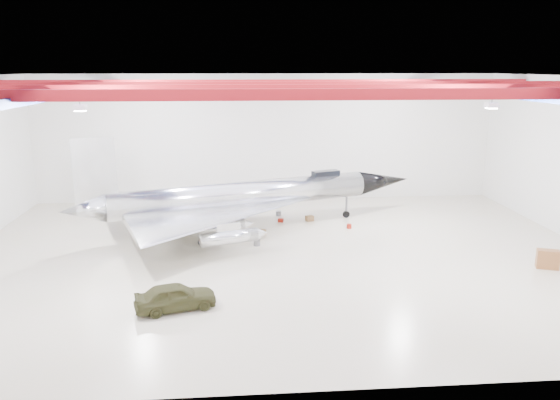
{
  "coord_description": "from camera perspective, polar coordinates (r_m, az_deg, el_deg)",
  "views": [
    {
      "loc": [
        -2.78,
        -32.53,
        11.55
      ],
      "look_at": [
        0.07,
        2.0,
        3.08
      ],
      "focal_mm": 35.0,
      "sensor_mm": 36.0,
      "label": 1
    }
  ],
  "objects": [
    {
      "name": "toolbox_red",
      "position": [
        41.75,
        0.08,
        -2.13
      ],
      "size": [
        0.47,
        0.43,
        0.27
      ],
      "primitive_type": "cube",
      "rotation": [
        0.0,
        0.0,
        -0.35
      ],
      "color": "maroon",
      "rests_on": "floor"
    },
    {
      "name": "ceiling",
      "position": [
        32.65,
        0.16,
        12.77
      ],
      "size": [
        40.0,
        40.0,
        0.0
      ],
      "primitive_type": "plane",
      "rotation": [
        3.14,
        0.0,
        0.0
      ],
      "color": "#0A0F38",
      "rests_on": "wall_back"
    },
    {
      "name": "ceiling_structure",
      "position": [
        32.67,
        0.16,
        11.58
      ],
      "size": [
        39.5,
        29.5,
        1.08
      ],
      "color": "maroon",
      "rests_on": "ceiling"
    },
    {
      "name": "desk",
      "position": [
        35.86,
        26.18,
        -5.57
      ],
      "size": [
        1.37,
        1.01,
        1.13
      ],
      "primitive_type": "cube",
      "rotation": [
        0.0,
        0.0,
        -0.36
      ],
      "color": "brown",
      "rests_on": "floor"
    },
    {
      "name": "crate_small",
      "position": [
        42.84,
        -7.17,
        -1.84
      ],
      "size": [
        0.38,
        0.31,
        0.25
      ],
      "primitive_type": "cube",
      "rotation": [
        0.0,
        0.0,
        -0.07
      ],
      "color": "#59595B",
      "rests_on": "floor"
    },
    {
      "name": "oil_barrel",
      "position": [
        38.72,
        -1.87,
        -3.36
      ],
      "size": [
        0.58,
        0.52,
        0.34
      ],
      "primitive_type": "cube",
      "rotation": [
        0.0,
        0.0,
        -0.31
      ],
      "color": "olive",
      "rests_on": "floor"
    },
    {
      "name": "engine_drum",
      "position": [
        36.34,
        -2.43,
        -4.48
      ],
      "size": [
        0.55,
        0.55,
        0.4
      ],
      "primitive_type": "cylinder",
      "rotation": [
        0.0,
        0.0,
        -0.3
      ],
      "color": "#59595B",
      "rests_on": "floor"
    },
    {
      "name": "jet_aircraft",
      "position": [
        39.17,
        -3.91,
        0.17
      ],
      "size": [
        25.81,
        19.3,
        7.27
      ],
      "rotation": [
        0.0,
        0.0,
        0.33
      ],
      "color": "silver",
      "rests_on": "floor"
    },
    {
      "name": "crate_ply",
      "position": [
        38.82,
        -5.02,
        -3.37
      ],
      "size": [
        0.6,
        0.54,
        0.34
      ],
      "primitive_type": "cube",
      "rotation": [
        0.0,
        0.0,
        0.37
      ],
      "color": "olive",
      "rests_on": "floor"
    },
    {
      "name": "jeep",
      "position": [
        27.45,
        -10.87,
        -9.88
      ],
      "size": [
        4.21,
        2.6,
        1.34
      ],
      "primitive_type": "imported",
      "rotation": [
        0.0,
        0.0,
        1.85
      ],
      "color": "#36361B",
      "rests_on": "floor"
    },
    {
      "name": "tool_chest",
      "position": [
        40.44,
        7.24,
        -2.74
      ],
      "size": [
        0.36,
        0.36,
        0.33
      ],
      "primitive_type": "cylinder",
      "rotation": [
        0.0,
        0.0,
        -0.01
      ],
      "color": "maroon",
      "rests_on": "floor"
    },
    {
      "name": "spares_box",
      "position": [
        43.52,
        -0.16,
        -1.4
      ],
      "size": [
        0.42,
        0.42,
        0.38
      ],
      "primitive_type": "cylinder",
      "rotation": [
        0.0,
        0.0,
        -0.01
      ],
      "color": "#59595B",
      "rests_on": "floor"
    },
    {
      "name": "floor",
      "position": [
        34.63,
        0.15,
        -5.75
      ],
      "size": [
        40.0,
        40.0,
        0.0
      ],
      "primitive_type": "plane",
      "color": "beige",
      "rests_on": "ground"
    },
    {
      "name": "wall_back",
      "position": [
        47.99,
        -1.38,
        6.49
      ],
      "size": [
        40.0,
        0.0,
        40.0
      ],
      "primitive_type": "plane",
      "rotation": [
        1.57,
        0.0,
        0.0
      ],
      "color": "silver",
      "rests_on": "floor"
    },
    {
      "name": "parts_bin",
      "position": [
        42.11,
        3.11,
        -1.92
      ],
      "size": [
        0.69,
        0.62,
        0.4
      ],
      "primitive_type": "cube",
      "rotation": [
        0.0,
        0.0,
        0.35
      ],
      "color": "olive",
      "rests_on": "floor"
    }
  ]
}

